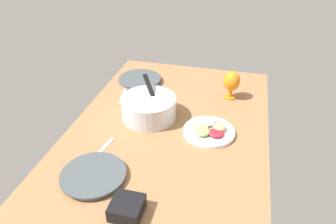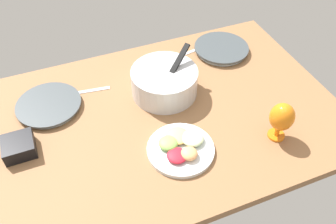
# 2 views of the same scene
# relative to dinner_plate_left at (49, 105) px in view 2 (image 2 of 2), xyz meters

# --- Properties ---
(ground_plane) EXTENTS (1.60, 1.04, 0.04)m
(ground_plane) POSITION_rel_dinner_plate_left_xyz_m (0.43, -0.23, -0.03)
(ground_plane) COLOR #8C603D
(dinner_plate_left) EXTENTS (0.29, 0.29, 0.03)m
(dinner_plate_left) POSITION_rel_dinner_plate_left_xyz_m (0.00, 0.00, 0.00)
(dinner_plate_left) COLOR silver
(dinner_plate_left) RESTS_ON ground_plane
(dinner_plate_right) EXTENTS (0.29, 0.29, 0.03)m
(dinner_plate_right) POSITION_rel_dinner_plate_left_xyz_m (0.91, 0.09, 0.00)
(dinner_plate_right) COLOR silver
(dinner_plate_right) RESTS_ON ground_plane
(mixing_bowl) EXTENTS (0.30, 0.30, 0.20)m
(mixing_bowl) POSITION_rel_dinner_plate_left_xyz_m (0.52, -0.10, 0.05)
(mixing_bowl) COLOR silver
(mixing_bowl) RESTS_ON ground_plane
(fruit_platter) EXTENTS (0.27, 0.27, 0.05)m
(fruit_platter) POSITION_rel_dinner_plate_left_xyz_m (0.45, -0.44, 0.01)
(fruit_platter) COLOR silver
(fruit_platter) RESTS_ON ground_plane
(hurricane_glass_orange) EXTENTS (0.10, 0.10, 0.18)m
(hurricane_glass_orange) POSITION_rel_dinner_plate_left_xyz_m (0.85, -0.52, 0.10)
(hurricane_glass_orange) COLOR orange
(hurricane_glass_orange) RESTS_ON ground_plane
(square_bowl_black) EXTENTS (0.12, 0.12, 0.06)m
(square_bowl_black) POSITION_rel_dinner_plate_left_xyz_m (-0.15, -0.21, 0.02)
(square_bowl_black) COLOR black
(square_bowl_black) RESTS_ON ground_plane
(fork_by_left_plate) EXTENTS (0.18, 0.04, 0.01)m
(fork_by_left_plate) POSITION_rel_dinner_plate_left_xyz_m (0.20, 0.04, -0.01)
(fork_by_left_plate) COLOR silver
(fork_by_left_plate) RESTS_ON ground_plane
(fork_by_right_plate) EXTENTS (0.18, 0.05, 0.01)m
(fork_by_right_plate) POSITION_rel_dinner_plate_left_xyz_m (0.71, 0.13, -0.01)
(fork_by_right_plate) COLOR silver
(fork_by_right_plate) RESTS_ON ground_plane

